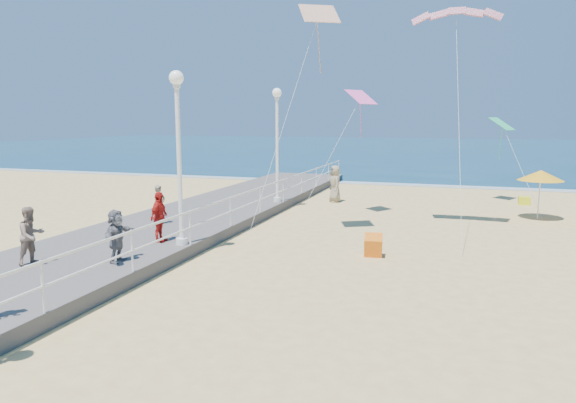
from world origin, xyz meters
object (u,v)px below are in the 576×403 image
(spectator_1, at_px, (31,235))
(spectator_3, at_px, (159,217))
(spectator_5, at_px, (117,236))
(box_kite, at_px, (373,247))
(spectator_6, at_px, (159,205))
(beach_walker_c, at_px, (335,184))
(beach_chair_left, at_px, (524,201))
(lamp_post_far, at_px, (277,133))
(lamp_post_mid, at_px, (178,140))
(beach_umbrella, at_px, (541,175))

(spectator_1, bearing_deg, spectator_3, -18.67)
(spectator_5, xyz_separation_m, box_kite, (6.36, 4.24, -0.83))
(spectator_6, distance_m, beach_walker_c, 10.60)
(box_kite, distance_m, beach_chair_left, 13.71)
(lamp_post_far, relative_size, beach_chair_left, 9.67)
(lamp_post_mid, relative_size, spectator_1, 3.39)
(lamp_post_mid, relative_size, lamp_post_far, 1.00)
(spectator_1, relative_size, beach_walker_c, 0.82)
(spectator_1, relative_size, beach_chair_left, 2.85)
(lamp_post_mid, bearing_deg, spectator_5, -105.70)
(spectator_5, bearing_deg, beach_umbrella, -49.52)
(spectator_6, distance_m, beach_umbrella, 15.93)
(spectator_5, relative_size, box_kite, 2.44)
(beach_umbrella, height_order, beach_chair_left, beach_umbrella)
(box_kite, bearing_deg, spectator_6, 168.23)
(lamp_post_far, bearing_deg, spectator_3, -95.44)
(spectator_5, bearing_deg, spectator_1, 107.76)
(box_kite, relative_size, beach_umbrella, 0.28)
(spectator_6, xyz_separation_m, beach_chair_left, (13.84, 11.77, -0.93))
(spectator_1, relative_size, spectator_5, 1.07)
(spectator_5, bearing_deg, spectator_6, 14.09)
(beach_umbrella, bearing_deg, beach_chair_left, 91.21)
(lamp_post_far, height_order, beach_umbrella, lamp_post_far)
(spectator_3, height_order, spectator_5, spectator_3)
(spectator_1, distance_m, spectator_5, 2.24)
(lamp_post_mid, xyz_separation_m, spectator_5, (-0.65, -2.33, -2.53))
(box_kite, bearing_deg, beach_walker_c, 102.48)
(beach_chair_left, bearing_deg, spectator_3, -130.70)
(spectator_1, distance_m, box_kite, 9.89)
(beach_walker_c, relative_size, beach_chair_left, 3.50)
(lamp_post_mid, distance_m, beach_walker_c, 12.66)
(spectator_6, xyz_separation_m, beach_walker_c, (4.49, 9.60, -0.17))
(beach_chair_left, bearing_deg, beach_walker_c, -166.89)
(spectator_6, xyz_separation_m, beach_umbrella, (13.92, 7.70, 0.78))
(spectator_1, bearing_deg, spectator_6, 7.74)
(spectator_1, height_order, box_kite, spectator_1)
(lamp_post_far, xyz_separation_m, spectator_1, (-2.71, -12.21, -2.48))
(spectator_1, distance_m, spectator_6, 5.81)
(lamp_post_mid, height_order, beach_walker_c, lamp_post_mid)
(spectator_1, bearing_deg, box_kite, -47.99)
(beach_walker_c, height_order, box_kite, beach_walker_c)
(lamp_post_far, xyz_separation_m, spectator_6, (-2.41, -6.41, -2.53))
(spectator_3, bearing_deg, beach_walker_c, -17.70)
(beach_walker_c, distance_m, box_kite, 10.92)
(spectator_5, distance_m, box_kite, 7.69)
(spectator_5, xyz_separation_m, beach_umbrella, (12.17, 12.62, 0.78))
(lamp_post_far, bearing_deg, box_kite, -51.16)
(lamp_post_far, relative_size, spectator_1, 3.39)
(beach_walker_c, distance_m, beach_chair_left, 9.63)
(spectator_1, relative_size, box_kite, 2.61)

